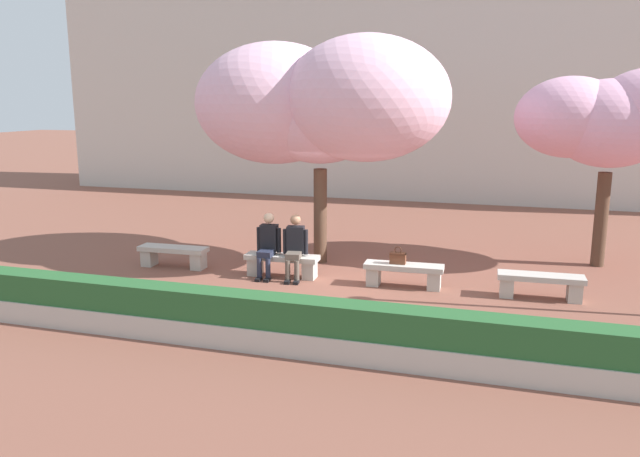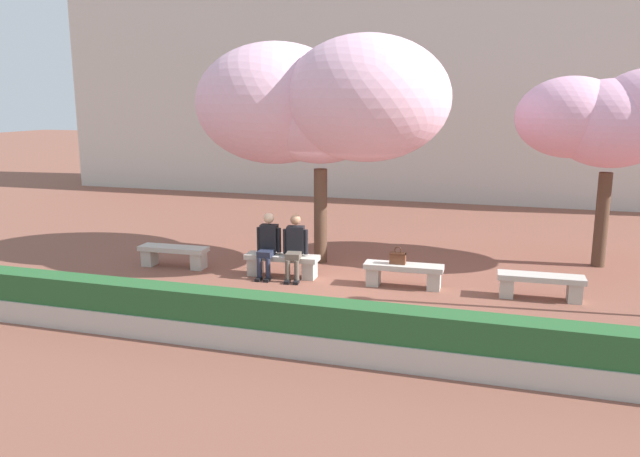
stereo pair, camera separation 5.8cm
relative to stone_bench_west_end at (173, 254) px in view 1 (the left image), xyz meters
name	(u,v)px [view 1 (the left image)]	position (x,y,z in m)	size (l,w,h in m)	color
ground_plane	(341,281)	(3.71, 0.00, -0.29)	(100.00, 100.00, 0.00)	brown
building_facade	(428,82)	(3.71, 12.25, 3.86)	(28.00, 4.00, 8.31)	beige
stone_bench_west_end	(173,254)	(0.00, 0.00, 0.00)	(1.51, 0.47, 0.45)	#BCB7AD
stone_bench_near_west	(282,262)	(2.47, 0.00, 0.00)	(1.51, 0.47, 0.45)	#BCB7AD
stone_bench_center	(404,272)	(4.95, 0.00, 0.00)	(1.51, 0.47, 0.45)	#BCB7AD
stone_bench_near_east	(541,283)	(7.42, 0.00, 0.00)	(1.51, 0.47, 0.45)	#BCB7AD
person_seated_left	(268,243)	(2.20, -0.05, 0.41)	(0.51, 0.70, 1.29)	black
person_seated_right	(295,244)	(2.77, -0.05, 0.41)	(0.51, 0.72, 1.29)	black
handbag	(398,257)	(4.83, 0.00, 0.29)	(0.30, 0.15, 0.34)	brown
cherry_tree_main	(317,104)	(2.82, 1.28, 3.13)	(5.55, 3.73, 4.81)	#513828
cherry_tree_secondary	(612,119)	(8.73, 2.77, 2.85)	(3.91, 2.56, 4.17)	#513828
planter_hedge_foreground	(276,324)	(3.71, -3.58, 0.09)	(13.66, 0.50, 0.80)	#BCB7AD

